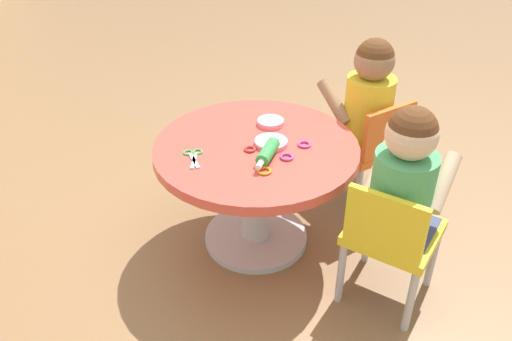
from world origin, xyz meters
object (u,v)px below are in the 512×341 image
Objects in this scene: child_chair_left at (391,236)px; craft_scissors at (193,156)px; rolling_pin at (268,152)px; seated_child_left at (404,177)px; child_chair_right at (369,146)px; seated_child_right at (369,96)px; craft_table at (256,172)px.

child_chair_left reaches higher than craft_scissors.
rolling_pin is 1.62× the size of craft_scissors.
seated_child_left is 0.50m from rolling_pin.
child_chair_right is at bearing -58.08° from craft_scissors.
seated_child_right is at bearing 37.95° from child_chair_right.
seated_child_left is at bearing -101.24° from craft_scissors.
craft_table is 1.49× the size of child_chair_left.
craft_scissors is at bearing 124.68° from seated_child_right.
child_chair_right is (0.33, -0.48, -0.04)m from craft_table.
seated_child_right reaches higher than child_chair_right.
rolling_pin is at bearing -86.08° from craft_scissors.
seated_child_left is 0.63m from child_chair_right.
seated_child_right reaches higher than child_chair_left.
craft_table is 0.58m from child_chair_left.
craft_table is 0.28m from craft_scissors.
craft_scissors is (0.18, 0.73, 0.17)m from child_chair_left.
craft_table is at bearing 128.46° from seated_child_right.
child_chair_left is at bearing -114.26° from rolling_pin.
seated_child_left is 0.76m from craft_scissors.
craft_scissors is at bearing 93.92° from rolling_pin.
child_chair_right is at bearing -142.05° from seated_child_right.
rolling_pin is (-0.09, -0.05, 0.15)m from craft_table.
child_chair_left is (-0.29, -0.50, -0.04)m from craft_table.
rolling_pin is at bearing 138.28° from seated_child_right.
rolling_pin is at bearing 65.74° from child_chair_left.
seated_child_left is (0.04, -0.02, 0.23)m from child_chair_left.
child_chair_left is 2.34× the size of rolling_pin.
child_chair_right is 1.05× the size of seated_child_right.
seated_child_right reaches higher than craft_scissors.
child_chair_left is at bearing -104.18° from craft_scissors.
seated_child_right is at bearing -41.72° from rolling_pin.
child_chair_left is 1.05× the size of seated_child_right.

